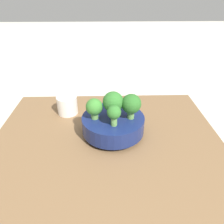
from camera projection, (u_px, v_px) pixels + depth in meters
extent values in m
plane|color=beige|center=(106.00, 148.00, 0.79)|extent=(6.00, 6.00, 0.00)
cube|color=brown|center=(106.00, 143.00, 0.78)|extent=(0.80, 0.68, 0.04)
cylinder|color=navy|center=(112.00, 132.00, 0.79)|extent=(0.10, 0.10, 0.01)
cylinder|color=navy|center=(112.00, 124.00, 0.77)|extent=(0.22, 0.22, 0.06)
cylinder|color=#609347|center=(93.00, 115.00, 0.74)|extent=(0.02, 0.02, 0.02)
sphere|color=#387A2D|center=(93.00, 107.00, 0.73)|extent=(0.06, 0.06, 0.06)
cylinder|color=#609347|center=(130.00, 114.00, 0.74)|extent=(0.02, 0.02, 0.03)
sphere|color=#286023|center=(130.00, 104.00, 0.72)|extent=(0.07, 0.07, 0.07)
cylinder|color=#7AB256|center=(112.00, 113.00, 0.75)|extent=(0.02, 0.02, 0.03)
sphere|color=#2D6B28|center=(112.00, 102.00, 0.73)|extent=(0.07, 0.07, 0.07)
cylinder|color=#609347|center=(113.00, 121.00, 0.71)|extent=(0.02, 0.02, 0.03)
sphere|color=#2D6B28|center=(113.00, 112.00, 0.69)|extent=(0.05, 0.05, 0.05)
cylinder|color=silver|center=(66.00, 105.00, 0.90)|extent=(0.08, 0.08, 0.08)
cube|color=#B2B2B7|center=(108.00, 106.00, 0.97)|extent=(0.17, 0.06, 0.01)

